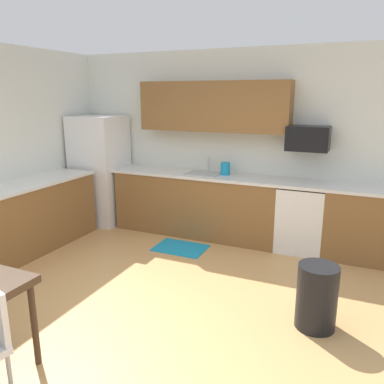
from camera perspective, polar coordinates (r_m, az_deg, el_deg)
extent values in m
plane|color=tan|center=(3.89, -6.27, -17.86)|extent=(12.00, 12.00, 0.00)
cube|color=silver|center=(5.78, 6.67, 7.03)|extent=(5.80, 0.10, 2.70)
cube|color=brown|center=(5.81, 0.64, -1.90)|extent=(2.49, 0.60, 0.90)
cube|color=brown|center=(5.38, 24.63, -4.56)|extent=(1.06, 0.60, 0.90)
cube|color=brown|center=(5.64, -22.85, -3.57)|extent=(0.60, 2.00, 0.90)
cube|color=silver|center=(5.53, 5.46, 2.21)|extent=(4.80, 0.64, 0.04)
cube|color=silver|center=(5.52, -23.32, 1.09)|extent=(0.64, 2.00, 0.04)
cube|color=brown|center=(5.63, 3.17, 12.53)|extent=(2.20, 0.34, 0.70)
cube|color=white|center=(6.48, -13.41, 3.19)|extent=(0.76, 0.70, 1.74)
cube|color=white|center=(5.42, 15.86, -3.76)|extent=(0.60, 0.60, 0.88)
cube|color=black|center=(5.31, 16.19, 0.93)|extent=(0.60, 0.60, 0.03)
cube|color=black|center=(5.30, 16.79, 7.60)|extent=(0.54, 0.36, 0.32)
cube|color=#A5A8AD|center=(5.66, 1.77, 2.14)|extent=(0.48, 0.40, 0.14)
cylinder|color=#B2B5BA|center=(5.80, 2.46, 4.03)|extent=(0.02, 0.02, 0.24)
cylinder|color=#422D1E|center=(3.36, -22.29, -17.65)|extent=(0.05, 0.05, 0.69)
cylinder|color=#B2B2B7|center=(3.09, -25.23, -24.06)|extent=(0.03, 0.03, 0.42)
cylinder|color=black|center=(3.75, 17.97, -14.51)|extent=(0.36, 0.36, 0.60)
cube|color=#198CBF|center=(5.38, -1.72, -8.26)|extent=(0.70, 0.50, 0.01)
cylinder|color=#198CBF|center=(5.58, 4.95, 3.37)|extent=(0.14, 0.14, 0.20)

